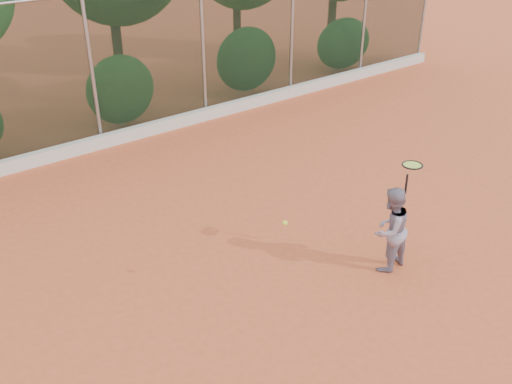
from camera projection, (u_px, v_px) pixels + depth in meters
ground at (296, 287)px, 8.86m from camera, size 80.00×80.00×0.00m
concrete_curb at (105, 141)px, 13.50m from camera, size 24.00×0.20×0.30m
tennis_player at (390, 229)px, 8.98m from camera, size 0.74×0.60×1.44m
chainlink_fence at (91, 68)px, 12.81m from camera, size 24.09×0.09×3.50m
tennis_racket at (412, 167)px, 8.64m from camera, size 0.36×0.36×0.53m
tennis_ball_in_flight at (285, 223)px, 7.95m from camera, size 0.07×0.07×0.07m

